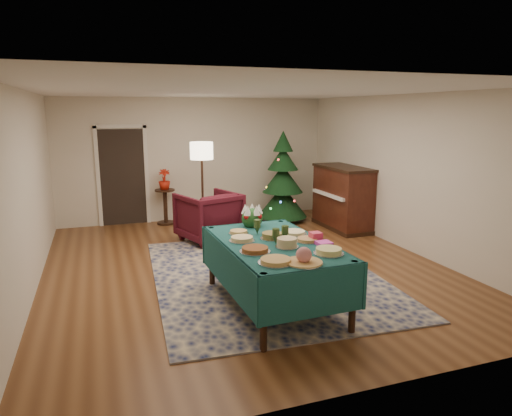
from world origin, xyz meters
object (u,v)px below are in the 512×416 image
object	(u,v)px
buffet_table	(274,255)
floor_lamp	(202,156)
side_table	(165,207)
christmas_tree	(283,181)
gift_box	(316,237)
potted_plant	(164,184)
piano	(342,198)
armchair	(209,214)

from	to	relation	value
buffet_table	floor_lamp	xyz separation A→B (m)	(-0.06, 3.67, 0.88)
side_table	christmas_tree	xyz separation A→B (m)	(2.52, -0.54, 0.53)
gift_box	christmas_tree	size ratio (longest dim) A/B	0.07
potted_plant	floor_lamp	bearing A→B (deg)	-62.10
buffet_table	floor_lamp	distance (m)	3.78
christmas_tree	side_table	bearing A→B (deg)	167.92
christmas_tree	piano	world-z (taller)	christmas_tree
gift_box	armchair	world-z (taller)	armchair
gift_box	potted_plant	size ratio (longest dim) A/B	0.31
gift_box	piano	distance (m)	4.03
buffet_table	christmas_tree	xyz separation A→B (m)	(1.87, 4.24, 0.23)
buffet_table	piano	world-z (taller)	piano
gift_box	armchair	size ratio (longest dim) A/B	0.13
floor_lamp	side_table	xyz separation A→B (m)	(-0.58, 1.10, -1.18)
side_table	piano	bearing A→B (deg)	-24.83
buffet_table	armchair	world-z (taller)	armchair
armchair	christmas_tree	bearing A→B (deg)	-170.50
armchair	side_table	size ratio (longest dim) A/B	1.35
armchair	piano	size ratio (longest dim) A/B	0.68
floor_lamp	side_table	world-z (taller)	floor_lamp
potted_plant	gift_box	bearing A→B (deg)	-76.76
buffet_table	potted_plant	bearing A→B (deg)	97.70
gift_box	floor_lamp	distance (m)	3.89
buffet_table	christmas_tree	bearing A→B (deg)	66.16
gift_box	piano	xyz separation A→B (m)	(2.28, 3.31, -0.26)
buffet_table	armchair	size ratio (longest dim) A/B	2.13
gift_box	side_table	distance (m)	5.06
armchair	christmas_tree	world-z (taller)	christmas_tree
gift_box	side_table	size ratio (longest dim) A/B	0.18
armchair	side_table	world-z (taller)	armchair
potted_plant	side_table	bearing A→B (deg)	0.00
buffet_table	side_table	xyz separation A→B (m)	(-0.65, 4.78, -0.30)
christmas_tree	piano	bearing A→B (deg)	-49.02
floor_lamp	potted_plant	distance (m)	1.42
potted_plant	piano	bearing A→B (deg)	-24.83
gift_box	christmas_tree	world-z (taller)	christmas_tree
armchair	potted_plant	distance (m)	1.73
side_table	christmas_tree	bearing A→B (deg)	-12.08
armchair	floor_lamp	world-z (taller)	floor_lamp
gift_box	christmas_tree	xyz separation A→B (m)	(1.37, 4.36, 0.01)
side_table	buffet_table	bearing A→B (deg)	-82.30
armchair	piano	distance (m)	2.85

